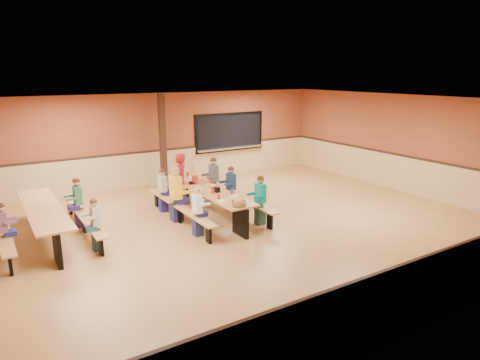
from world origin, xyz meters
TOP-DOWN VIEW (x-y plane):
  - ground at (0.00, 0.00)m, footprint 12.00×12.00m
  - room_envelope at (0.00, 0.00)m, footprint 12.04×10.04m
  - kitchen_pass_through at (2.60, 4.96)m, footprint 2.78×0.28m
  - structural_post at (-0.20, 4.40)m, footprint 0.18×0.18m
  - cafeteria_table_main at (-0.34, 1.07)m, footprint 1.91×3.70m
  - cafeteria_table_second at (-4.16, 1.66)m, footprint 1.91×3.70m
  - seated_child_white_left at (-1.16, 0.05)m, footprint 0.34×0.27m
  - seated_adult_yellow at (-1.16, 1.24)m, footprint 0.45×0.37m
  - seated_child_grey_left at (-1.16, 2.13)m, footprint 0.34×0.28m
  - seated_child_teal_right at (0.49, -0.07)m, footprint 0.37×0.30m
  - seated_child_navy_right at (0.49, 1.33)m, footprint 0.36×0.29m
  - seated_child_char_right at (0.49, 2.31)m, footprint 0.39×0.32m
  - seated_child_purple_sec at (-4.98, 1.03)m, footprint 0.33×0.27m
  - seated_child_green_sec at (-3.33, 2.09)m, footprint 0.37×0.30m
  - seated_child_tan_sec at (-3.33, 0.43)m, footprint 0.32×0.26m
  - standing_woman at (-0.72, 2.02)m, footprint 0.68×0.62m
  - punch_pitcher at (-0.39, 1.75)m, footprint 0.16×0.16m
  - chip_bowl at (-0.42, -0.54)m, footprint 0.32×0.32m
  - napkin_dispenser at (-0.28, 0.72)m, footprint 0.10×0.14m
  - condiment_mustard at (-0.35, 1.01)m, footprint 0.06×0.06m
  - condiment_ketchup at (-0.42, 0.69)m, footprint 0.06×0.06m
  - table_paddle at (-0.45, 1.76)m, footprint 0.16×0.16m
  - place_settings at (-0.34, 1.07)m, footprint 0.65×3.30m

SIDE VIEW (x-z plane):
  - ground at x=0.00m, z-range 0.00..0.00m
  - cafeteria_table_main at x=-0.34m, z-range 0.16..0.90m
  - cafeteria_table_second at x=-4.16m, z-range 0.16..0.90m
  - seated_child_tan_sec at x=-3.33m, z-range 0.00..1.11m
  - seated_child_purple_sec at x=-4.98m, z-range 0.00..1.13m
  - seated_child_white_left at x=-1.16m, z-range 0.00..1.14m
  - seated_child_grey_left at x=-1.16m, z-range 0.00..1.16m
  - seated_child_navy_right at x=0.49m, z-range 0.00..1.18m
  - seated_child_green_sec at x=-3.33m, z-range 0.00..1.20m
  - seated_child_teal_right at x=0.49m, z-range 0.00..1.20m
  - seated_child_char_right at x=0.49m, z-range 0.00..1.26m
  - room_envelope at x=0.00m, z-range -0.82..2.20m
  - seated_adult_yellow at x=-1.16m, z-range 0.00..1.38m
  - standing_woman at x=-0.72m, z-range 0.00..1.56m
  - place_settings at x=-0.34m, z-range 0.74..0.85m
  - napkin_dispenser at x=-0.28m, z-range 0.74..0.87m
  - chip_bowl at x=-0.42m, z-range 0.74..0.89m
  - condiment_mustard at x=-0.35m, z-range 0.74..0.91m
  - condiment_ketchup at x=-0.42m, z-range 0.74..0.91m
  - punch_pitcher at x=-0.39m, z-range 0.74..0.96m
  - table_paddle at x=-0.45m, z-range 0.60..1.16m
  - kitchen_pass_through at x=2.60m, z-range 0.80..2.18m
  - structural_post at x=-0.20m, z-range 0.00..3.00m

